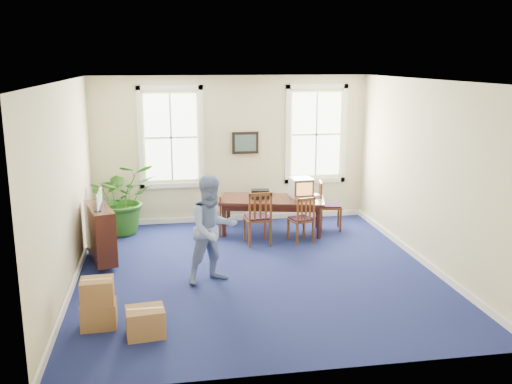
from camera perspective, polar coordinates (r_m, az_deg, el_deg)
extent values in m
plane|color=navy|center=(9.80, 0.00, -7.95)|extent=(6.50, 6.50, 0.00)
plane|color=white|center=(9.15, 0.00, 11.10)|extent=(6.50, 6.50, 0.00)
plane|color=beige|center=(12.51, -2.47, 4.25)|extent=(6.50, 0.00, 6.50)
plane|color=beige|center=(6.27, 4.95, -4.77)|extent=(6.50, 0.00, 6.50)
plane|color=beige|center=(9.34, -18.46, 0.56)|extent=(0.00, 6.50, 6.50)
plane|color=beige|center=(10.27, 16.76, 1.76)|extent=(0.00, 6.50, 6.50)
cube|color=white|center=(12.81, -2.39, -2.59)|extent=(6.00, 0.04, 0.12)
cube|color=white|center=(9.77, -17.63, -8.29)|extent=(0.04, 6.50, 0.12)
cube|color=white|center=(10.65, 16.07, -6.39)|extent=(0.04, 6.50, 0.12)
cube|color=white|center=(11.99, 5.93, -0.35)|extent=(0.19, 0.22, 0.05)
cube|color=black|center=(11.77, 0.44, -0.20)|extent=(0.39, 0.27, 0.18)
imported|color=#7A90C6|center=(9.13, -4.36, -3.77)|extent=(1.04, 0.92, 1.75)
cube|color=#3E1A12|center=(10.45, -15.26, -4.34)|extent=(0.65, 1.25, 0.95)
imported|color=#245A17|center=(12.03, -13.15, -0.59)|extent=(1.57, 1.44, 1.49)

